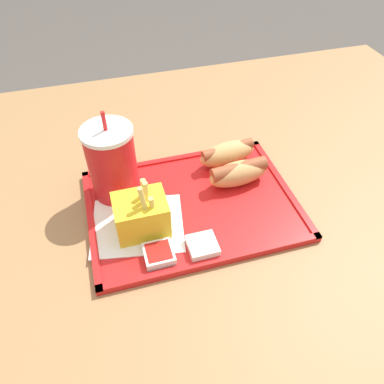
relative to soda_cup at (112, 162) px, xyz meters
name	(u,v)px	position (x,y,z in m)	size (l,w,h in m)	color
ground_plane	(195,346)	(0.15, -0.03, -0.81)	(8.00, 8.00, 0.00)	#4C4742
dining_table	(196,288)	(0.15, -0.03, -0.45)	(1.46, 1.02, 0.73)	olive
food_tray	(192,205)	(0.13, -0.07, -0.08)	(0.39, 0.28, 0.01)	red
paper_napkin	(138,225)	(0.02, -0.10, -0.07)	(0.18, 0.16, 0.00)	white
soda_cup	(112,162)	(0.00, 0.00, 0.00)	(0.09, 0.09, 0.18)	red
hot_dog_far	(227,153)	(0.23, 0.02, -0.05)	(0.13, 0.06, 0.05)	tan
hot_dog_near	(239,172)	(0.23, -0.04, -0.04)	(0.13, 0.06, 0.05)	tan
fries_carton	(142,215)	(0.03, -0.11, -0.04)	(0.09, 0.07, 0.11)	gold
sauce_cup_mayo	(203,246)	(0.12, -0.18, -0.06)	(0.05, 0.05, 0.02)	silver
sauce_cup_ketchup	(159,254)	(0.04, -0.18, -0.06)	(0.05, 0.05, 0.02)	silver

